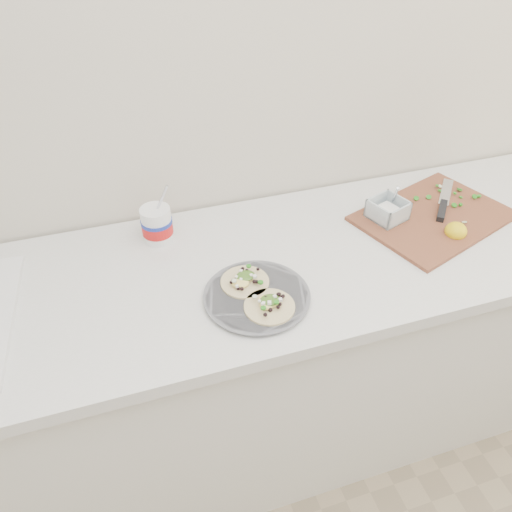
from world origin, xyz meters
name	(u,v)px	position (x,y,z in m)	size (l,w,h in m)	color
counter	(264,358)	(0.00, 1.43, 0.45)	(2.44, 0.66, 0.90)	silver
taco_plate	(257,294)	(-0.08, 1.28, 0.92)	(0.28, 0.28, 0.04)	slate
tub	(157,221)	(-0.28, 1.62, 0.97)	(0.09, 0.09, 0.21)	white
cutboard	(430,213)	(0.57, 1.47, 0.92)	(0.55, 0.46, 0.07)	brown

